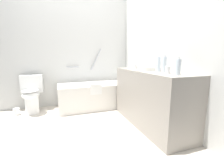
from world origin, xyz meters
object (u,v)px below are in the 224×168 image
object	(u,v)px
bathtub	(96,94)
water_bottle_1	(178,67)
toilet	(32,93)
sink_basin	(147,69)
soap_dish	(141,68)
toilet_paper_roll	(17,112)
drinking_glass_2	(168,70)
water_bottle_0	(158,64)
water_bottle_2	(164,64)
drinking_glass_1	(134,65)
sink_faucet	(157,68)
drinking_glass_0	(135,66)

from	to	relation	value
bathtub	water_bottle_1	distance (m)	1.93
toilet	sink_basin	bearing A→B (deg)	57.88
soap_dish	toilet_paper_roll	bearing A→B (deg)	158.04
water_bottle_1	drinking_glass_2	size ratio (longest dim) A/B	2.17
water_bottle_0	water_bottle_1	world-z (taller)	water_bottle_0
water_bottle_1	soap_dish	xyz separation A→B (m)	(0.05, 0.88, -0.08)
water_bottle_2	bathtub	bearing A→B (deg)	112.83
drinking_glass_1	bathtub	bearing A→B (deg)	136.80
sink_faucet	drinking_glass_2	distance (m)	0.49
water_bottle_0	bathtub	bearing A→B (deg)	114.33
sink_faucet	water_bottle_2	distance (m)	0.35
toilet	water_bottle_0	distance (m)	2.37
water_bottle_0	toilet	bearing A→B (deg)	142.69
drinking_glass_2	sink_faucet	bearing A→B (deg)	69.82
bathtub	soap_dish	distance (m)	1.19
water_bottle_0	toilet_paper_roll	xyz separation A→B (m)	(-2.09, 1.32, -0.90)
drinking_glass_0	toilet_paper_roll	xyz separation A→B (m)	(-2.03, 0.78, -0.84)
water_bottle_1	sink_basin	bearing A→B (deg)	90.20
drinking_glass_2	toilet_paper_roll	size ratio (longest dim) A/B	0.74
toilet	drinking_glass_0	xyz separation A→B (m)	(1.76, -0.85, 0.53)
water_bottle_0	drinking_glass_2	xyz separation A→B (m)	(-0.04, -0.25, -0.06)
drinking_glass_0	soap_dish	xyz separation A→B (m)	(0.08, -0.07, -0.03)
toilet	soap_dish	xyz separation A→B (m)	(1.84, -0.92, 0.49)
bathtub	water_bottle_2	world-z (taller)	bathtub
bathtub	sink_basin	distance (m)	1.37
bathtub	sink_basin	size ratio (longest dim) A/B	5.38
bathtub	drinking_glass_0	world-z (taller)	bathtub
water_bottle_0	drinking_glass_2	size ratio (longest dim) A/B	2.41
sink_basin	sink_faucet	bearing A→B (deg)	0.00
drinking_glass_0	water_bottle_2	bearing A→B (deg)	-83.72
water_bottle_1	bathtub	bearing A→B (deg)	107.97
drinking_glass_2	toilet_paper_roll	bearing A→B (deg)	142.61
sink_basin	toilet_paper_roll	bearing A→B (deg)	151.59
toilet_paper_roll	water_bottle_1	bearing A→B (deg)	-40.05
sink_faucet	water_bottle_2	size ratio (longest dim) A/B	0.66
water_bottle_1	water_bottle_0	bearing A→B (deg)	85.14
drinking_glass_1	soap_dish	xyz separation A→B (m)	(0.00, -0.27, -0.04)
sink_basin	drinking_glass_1	bearing A→B (deg)	84.85
sink_basin	water_bottle_0	bearing A→B (deg)	-80.00
bathtub	toilet	size ratio (longest dim) A/B	2.12
sink_basin	drinking_glass_0	size ratio (longest dim) A/B	3.50
toilet	water_bottle_1	size ratio (longest dim) A/B	3.57
water_bottle_0	water_bottle_1	size ratio (longest dim) A/B	1.11
drinking_glass_2	toilet_paper_roll	xyz separation A→B (m)	(-2.05, 1.57, -0.84)
drinking_glass_0	toilet_paper_roll	size ratio (longest dim) A/B	0.64
water_bottle_1	toilet	bearing A→B (deg)	134.86
water_bottle_2	drinking_glass_2	size ratio (longest dim) A/B	2.47
toilet	water_bottle_0	bearing A→B (deg)	54.03
water_bottle_1	water_bottle_2	world-z (taller)	water_bottle_2
bathtub	drinking_glass_2	xyz separation A→B (m)	(0.55, -1.55, 0.63)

